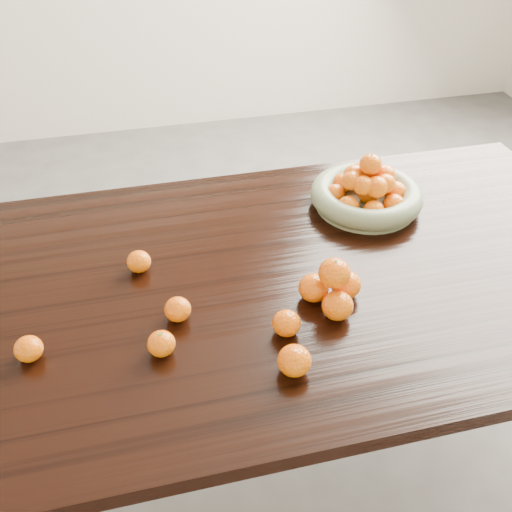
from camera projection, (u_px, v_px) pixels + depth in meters
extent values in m
plane|color=#64615E|center=(253.00, 451.00, 1.87)|extent=(5.00, 5.00, 0.00)
cube|color=black|center=(252.00, 283.00, 1.42)|extent=(2.00, 1.00, 0.04)
cube|color=black|center=(466.00, 248.00, 2.15)|extent=(0.08, 0.08, 0.71)
cylinder|color=gray|center=(365.00, 204.00, 1.65)|extent=(0.29, 0.29, 0.01)
torus|color=gray|center=(366.00, 195.00, 1.63)|extent=(0.32, 0.32, 0.06)
ellipsoid|color=orange|center=(395.00, 192.00, 1.63)|extent=(0.07, 0.07, 0.06)
ellipsoid|color=orange|center=(381.00, 182.00, 1.68)|extent=(0.06, 0.06, 0.05)
ellipsoid|color=orange|center=(362.00, 177.00, 1.69)|extent=(0.07, 0.07, 0.06)
ellipsoid|color=orange|center=(343.00, 183.00, 1.67)|extent=(0.06, 0.06, 0.06)
ellipsoid|color=orange|center=(335.00, 194.00, 1.63)|extent=(0.06, 0.06, 0.06)
ellipsoid|color=orange|center=(348.00, 206.00, 1.57)|extent=(0.06, 0.06, 0.06)
ellipsoid|color=orange|center=(374.00, 210.00, 1.56)|extent=(0.06, 0.06, 0.05)
ellipsoid|color=orange|center=(394.00, 204.00, 1.58)|extent=(0.06, 0.06, 0.06)
ellipsoid|color=orange|center=(368.00, 194.00, 1.62)|extent=(0.06, 0.06, 0.06)
ellipsoid|color=orange|center=(384.00, 175.00, 1.61)|extent=(0.06, 0.06, 0.06)
ellipsoid|color=orange|center=(373.00, 170.00, 1.64)|extent=(0.06, 0.06, 0.05)
ellipsoid|color=orange|center=(359.00, 172.00, 1.63)|extent=(0.06, 0.06, 0.05)
ellipsoid|color=orange|center=(354.00, 175.00, 1.61)|extent=(0.06, 0.06, 0.06)
ellipsoid|color=orange|center=(352.00, 181.00, 1.59)|extent=(0.06, 0.06, 0.05)
ellipsoid|color=orange|center=(363.00, 186.00, 1.57)|extent=(0.06, 0.06, 0.05)
ellipsoid|color=orange|center=(376.00, 187.00, 1.57)|extent=(0.06, 0.06, 0.06)
ellipsoid|color=orange|center=(385.00, 184.00, 1.58)|extent=(0.06, 0.06, 0.05)
ellipsoid|color=orange|center=(371.00, 164.00, 1.58)|extent=(0.06, 0.06, 0.06)
ellipsoid|color=orange|center=(337.00, 306.00, 1.27)|extent=(0.07, 0.07, 0.07)
ellipsoid|color=orange|center=(346.00, 284.00, 1.33)|extent=(0.07, 0.07, 0.07)
ellipsoid|color=orange|center=(314.00, 288.00, 1.32)|extent=(0.07, 0.07, 0.07)
ellipsoid|color=orange|center=(334.00, 273.00, 1.27)|extent=(0.07, 0.07, 0.07)
ellipsoid|color=orange|center=(161.00, 344.00, 1.19)|extent=(0.06, 0.06, 0.06)
ellipsoid|color=orange|center=(178.00, 309.00, 1.27)|extent=(0.06, 0.06, 0.06)
ellipsoid|color=orange|center=(294.00, 361.00, 1.15)|extent=(0.07, 0.07, 0.07)
ellipsoid|color=orange|center=(139.00, 262.00, 1.41)|extent=(0.06, 0.06, 0.06)
ellipsoid|color=orange|center=(29.00, 349.00, 1.18)|extent=(0.06, 0.06, 0.06)
ellipsoid|color=orange|center=(286.00, 323.00, 1.24)|extent=(0.06, 0.06, 0.06)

